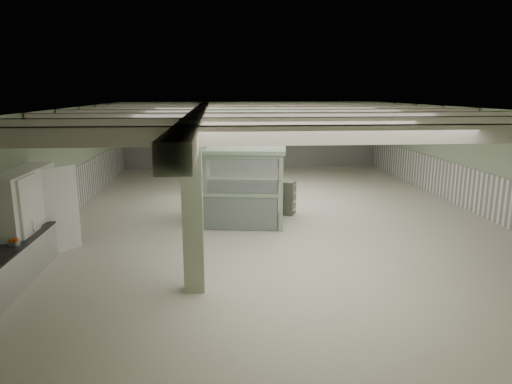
{
  "coord_description": "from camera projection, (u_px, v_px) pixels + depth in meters",
  "views": [
    {
      "loc": [
        -2.01,
        -15.15,
        4.14
      ],
      "look_at": [
        -0.86,
        -2.33,
        1.3
      ],
      "focal_mm": 32.0,
      "sensor_mm": 36.0,
      "label": 1
    }
  ],
  "objects": [
    {
      "name": "floor",
      "position": [
        275.0,
        214.0,
        15.81
      ],
      "size": [
        20.0,
        20.0,
        0.0
      ],
      "primitive_type": "plane",
      "color": "beige",
      "rests_on": "ground"
    },
    {
      "name": "ceiling",
      "position": [
        276.0,
        108.0,
        15.03
      ],
      "size": [
        14.0,
        20.0,
        0.02
      ],
      "primitive_type": "cube",
      "color": "beige",
      "rests_on": "wall_back"
    },
    {
      "name": "wall_back",
      "position": [
        251.0,
        135.0,
        25.15
      ],
      "size": [
        14.0,
        0.02,
        3.6
      ],
      "primitive_type": "cube",
      "color": "#92A987",
      "rests_on": "floor"
    },
    {
      "name": "wall_front",
      "position": [
        379.0,
        283.0,
        5.69
      ],
      "size": [
        14.0,
        0.02,
        3.6
      ],
      "primitive_type": "cube",
      "color": "#92A987",
      "rests_on": "floor"
    },
    {
      "name": "wall_left",
      "position": [
        62.0,
        165.0,
        14.81
      ],
      "size": [
        0.02,
        20.0,
        3.6
      ],
      "primitive_type": "cube",
      "color": "#92A987",
      "rests_on": "floor"
    },
    {
      "name": "wall_right",
      "position": [
        472.0,
        160.0,
        16.03
      ],
      "size": [
        0.02,
        20.0,
        3.6
      ],
      "primitive_type": "cube",
      "color": "#92A987",
      "rests_on": "floor"
    },
    {
      "name": "wainscot_left",
      "position": [
        65.0,
        197.0,
        15.03
      ],
      "size": [
        0.05,
        19.9,
        1.5
      ],
      "primitive_type": "cube",
      "color": "white",
      "rests_on": "floor"
    },
    {
      "name": "wainscot_right",
      "position": [
        469.0,
        189.0,
        16.26
      ],
      "size": [
        0.05,
        19.9,
        1.5
      ],
      "primitive_type": "cube",
      "color": "white",
      "rests_on": "floor"
    },
    {
      "name": "wainscot_back",
      "position": [
        251.0,
        154.0,
        25.35
      ],
      "size": [
        13.9,
        0.05,
        1.5
      ],
      "primitive_type": "cube",
      "color": "white",
      "rests_on": "floor"
    },
    {
      "name": "girder",
      "position": [
        199.0,
        115.0,
        14.86
      ],
      "size": [
        0.45,
        19.9,
        0.4
      ],
      "primitive_type": "cube",
      "color": "beige",
      "rests_on": "ceiling"
    },
    {
      "name": "beam_a",
      "position": [
        333.0,
        135.0,
        7.78
      ],
      "size": [
        13.9,
        0.35,
        0.32
      ],
      "primitive_type": "cube",
      "color": "beige",
      "rests_on": "ceiling"
    },
    {
      "name": "beam_b",
      "position": [
        305.0,
        124.0,
        10.21
      ],
      "size": [
        13.9,
        0.35,
        0.32
      ],
      "primitive_type": "cube",
      "color": "beige",
      "rests_on": "ceiling"
    },
    {
      "name": "beam_c",
      "position": [
        287.0,
        118.0,
        12.64
      ],
      "size": [
        13.9,
        0.35,
        0.32
      ],
      "primitive_type": "cube",
      "color": "beige",
      "rests_on": "ceiling"
    },
    {
      "name": "beam_d",
      "position": [
        275.0,
        114.0,
        15.07
      ],
      "size": [
        13.9,
        0.35,
        0.32
      ],
      "primitive_type": "cube",
      "color": "beige",
      "rests_on": "ceiling"
    },
    {
      "name": "beam_e",
      "position": [
        267.0,
        111.0,
        17.5
      ],
      "size": [
        13.9,
        0.35,
        0.32
      ],
      "primitive_type": "cube",
      "color": "beige",
      "rests_on": "ceiling"
    },
    {
      "name": "beam_f",
      "position": [
        260.0,
        109.0,
        19.93
      ],
      "size": [
        13.9,
        0.35,
        0.32
      ],
      "primitive_type": "cube",
      "color": "beige",
      "rests_on": "ceiling"
    },
    {
      "name": "beam_g",
      "position": [
        255.0,
        107.0,
        22.37
      ],
      "size": [
        13.9,
        0.35,
        0.32
      ],
      "primitive_type": "cube",
      "color": "beige",
      "rests_on": "ceiling"
    },
    {
      "name": "column_a",
      "position": [
        193.0,
        208.0,
        9.36
      ],
      "size": [
        0.42,
        0.42,
        3.6
      ],
      "primitive_type": "cube",
      "color": "#9BAC8B",
      "rests_on": "floor"
    },
    {
      "name": "column_b",
      "position": [
        200.0,
        168.0,
        14.23
      ],
      "size": [
        0.42,
        0.42,
        3.6
      ],
      "primitive_type": "cube",
      "color": "#9BAC8B",
      "rests_on": "floor"
    },
    {
      "name": "column_c",
      "position": [
        203.0,
        149.0,
        19.09
      ],
      "size": [
        0.42,
        0.42,
        3.6
      ],
      "primitive_type": "cube",
      "color": "#9BAC8B",
      "rests_on": "floor"
    },
    {
      "name": "column_d",
      "position": [
        205.0,
        139.0,
        22.98
      ],
      "size": [
        0.42,
        0.42,
        3.6
      ],
      "primitive_type": "cube",
      "color": "#9BAC8B",
      "rests_on": "floor"
    },
    {
      "name": "pendant_front",
      "position": [
        326.0,
        141.0,
        10.33
      ],
      "size": [
        0.44,
        0.44,
        0.22
      ],
      "primitive_type": "cone",
      "rotation": [
        3.14,
        0.0,
        0.0
      ],
      "color": "#2D3C2E",
      "rests_on": "ceiling"
    },
    {
      "name": "pendant_mid",
      "position": [
        288.0,
        124.0,
        15.68
      ],
      "size": [
        0.44,
        0.44,
        0.22
      ],
      "primitive_type": "cone",
      "rotation": [
        3.14,
        0.0,
        0.0
      ],
      "color": "#2D3C2E",
      "rests_on": "ceiling"
    },
    {
      "name": "pendant_back",
      "position": [
        270.0,
        116.0,
        20.54
      ],
      "size": [
        0.44,
        0.44,
        0.22
      ],
      "primitive_type": "cone",
      "rotation": [
        3.14,
        0.0,
        0.0
      ],
      "color": "#2D3C2E",
      "rests_on": "ceiling"
    },
    {
      "name": "pitcher_far",
      "position": [
        23.0,
        228.0,
        10.67
      ],
      "size": [
        0.18,
        0.21,
        0.25
      ],
      "primitive_type": null,
      "rotation": [
        0.0,
        0.0,
        0.04
      ],
      "color": "silver",
      "rests_on": "prep_counter"
    },
    {
      "name": "orange_bowl",
      "position": [
        14.0,
        244.0,
        9.81
      ],
      "size": [
        0.28,
        0.28,
        0.08
      ],
      "primitive_type": "cylinder",
      "rotation": [
        0.0,
        0.0,
        -0.21
      ],
      "color": "#B2B2B7",
      "rests_on": "prep_counter"
    },
    {
      "name": "walkin_cooler",
      "position": [
        26.0,
        215.0,
        11.08
      ],
      "size": [
        1.15,
        2.65,
        2.43
      ],
      "color": "white",
      "rests_on": "floor"
    },
    {
      "name": "guard_booth",
      "position": [
        238.0,
        170.0,
        14.67
      ],
      "size": [
        3.39,
        3.0,
        2.44
      ],
      "rotation": [
        0.0,
        0.0,
        -0.15
      ],
      "color": "gray",
      "rests_on": "floor"
    },
    {
      "name": "filing_cabinet",
      "position": [
        289.0,
        198.0,
        15.63
      ],
      "size": [
        0.55,
        0.64,
        1.15
      ],
      "primitive_type": "cube",
      "rotation": [
        0.0,
        0.0,
        -0.41
      ],
      "color": "#575B4C",
      "rests_on": "floor"
    }
  ]
}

